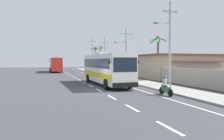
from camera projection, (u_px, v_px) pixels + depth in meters
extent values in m
plane|color=#3A3A3F|center=(98.00, 90.00, 20.42)|extent=(160.00, 160.00, 0.00)
cube|color=gray|center=(127.00, 79.00, 31.99)|extent=(3.20, 90.00, 0.14)
cube|color=white|center=(169.00, 128.00, 8.84)|extent=(0.16, 2.00, 0.01)
cube|color=white|center=(132.00, 108.00, 12.59)|extent=(0.16, 2.00, 0.01)
cube|color=white|center=(112.00, 97.00, 16.33)|extent=(0.16, 2.00, 0.01)
cube|color=white|center=(99.00, 90.00, 20.08)|extent=(0.16, 2.00, 0.01)
cube|color=white|center=(91.00, 86.00, 23.82)|extent=(0.16, 2.00, 0.01)
cube|color=white|center=(84.00, 82.00, 27.56)|extent=(0.16, 2.00, 0.01)
cube|color=white|center=(79.00, 80.00, 31.31)|extent=(0.16, 2.00, 0.01)
cube|color=white|center=(76.00, 78.00, 35.05)|extent=(0.16, 2.00, 0.01)
cube|color=white|center=(73.00, 76.00, 38.79)|extent=(0.16, 2.00, 0.01)
cube|color=white|center=(70.00, 75.00, 42.54)|extent=(0.16, 2.00, 0.01)
cube|color=white|center=(68.00, 74.00, 46.28)|extent=(0.16, 2.00, 0.01)
cube|color=white|center=(66.00, 73.00, 50.03)|extent=(0.16, 2.00, 0.01)
cube|color=white|center=(65.00, 72.00, 53.77)|extent=(0.16, 2.00, 0.01)
cube|color=white|center=(63.00, 71.00, 57.51)|extent=(0.16, 2.00, 0.01)
cube|color=white|center=(62.00, 71.00, 61.26)|extent=(0.16, 2.00, 0.01)
cube|color=white|center=(61.00, 70.00, 65.00)|extent=(0.16, 2.00, 0.01)
cube|color=white|center=(98.00, 78.00, 35.83)|extent=(0.14, 70.00, 0.01)
cube|color=#9E998E|center=(139.00, 72.00, 36.90)|extent=(0.24, 60.00, 1.91)
cube|color=silver|center=(106.00, 68.00, 24.90)|extent=(2.88, 11.86, 3.11)
cube|color=#192333|center=(105.00, 63.00, 25.07)|extent=(2.88, 10.92, 1.00)
cube|color=#192333|center=(125.00, 65.00, 19.36)|extent=(2.31, 0.17, 1.31)
cube|color=yellow|center=(106.00, 74.00, 24.93)|extent=(2.91, 11.63, 0.56)
cube|color=black|center=(126.00, 85.00, 19.36)|extent=(2.46, 0.24, 0.44)
cube|color=#B7B7B7|center=(102.00, 54.00, 26.22)|extent=(1.46, 2.64, 0.28)
cube|color=black|center=(139.00, 62.00, 20.03)|extent=(0.12, 0.08, 0.36)
cube|color=black|center=(109.00, 62.00, 19.08)|extent=(0.12, 0.08, 0.36)
cylinder|color=black|center=(130.00, 83.00, 21.48)|extent=(0.35, 1.05, 1.04)
cylinder|color=black|center=(106.00, 84.00, 20.67)|extent=(0.35, 1.05, 1.04)
cylinder|color=black|center=(106.00, 78.00, 28.70)|extent=(0.35, 1.05, 1.04)
cylinder|color=black|center=(88.00, 78.00, 27.89)|extent=(0.35, 1.05, 1.04)
cube|color=red|center=(56.00, 64.00, 54.08)|extent=(2.55, 11.95, 3.10)
cube|color=#192333|center=(56.00, 62.00, 53.87)|extent=(2.58, 11.00, 0.99)
cube|color=#192333|center=(54.00, 62.00, 59.70)|extent=(2.30, 0.11, 1.30)
cube|color=orange|center=(56.00, 67.00, 54.11)|extent=(2.59, 11.71, 0.56)
cube|color=black|center=(55.00, 69.00, 59.87)|extent=(2.45, 0.17, 0.44)
cube|color=#B7B7B7|center=(56.00, 57.00, 52.59)|extent=(1.39, 2.63, 0.28)
cube|color=black|center=(49.00, 61.00, 59.06)|extent=(0.12, 0.08, 0.36)
cube|color=black|center=(60.00, 61.00, 59.93)|extent=(0.12, 0.08, 0.36)
cylinder|color=black|center=(50.00, 69.00, 57.74)|extent=(0.32, 1.04, 1.04)
cylinder|color=black|center=(60.00, 69.00, 58.49)|extent=(0.32, 1.04, 1.04)
cylinder|color=black|center=(51.00, 71.00, 50.36)|extent=(0.32, 1.04, 1.04)
cylinder|color=black|center=(62.00, 70.00, 51.10)|extent=(0.32, 1.04, 1.04)
cylinder|color=black|center=(170.00, 93.00, 16.61)|extent=(0.12, 0.60, 0.60)
cylinder|color=black|center=(162.00, 90.00, 17.92)|extent=(0.14, 0.60, 0.60)
cube|color=#1E7F38|center=(166.00, 89.00, 17.21)|extent=(0.27, 1.11, 0.36)
cube|color=black|center=(164.00, 86.00, 17.49)|extent=(0.26, 0.61, 0.12)
cylinder|color=gray|center=(170.00, 89.00, 16.72)|extent=(0.07, 0.32, 0.67)
cylinder|color=black|center=(169.00, 83.00, 16.79)|extent=(0.56, 0.06, 0.04)
sphere|color=#EAEACC|center=(170.00, 85.00, 16.68)|extent=(0.14, 0.14, 0.14)
cylinder|color=beige|center=(165.00, 82.00, 17.43)|extent=(0.32, 0.32, 0.59)
sphere|color=blue|center=(165.00, 77.00, 17.41)|extent=(0.26, 0.26, 0.26)
cylinder|color=#2D7A47|center=(118.00, 74.00, 36.53)|extent=(0.28, 0.28, 0.87)
cylinder|color=navy|center=(118.00, 69.00, 36.50)|extent=(0.36, 0.36, 0.69)
sphere|color=brown|center=(118.00, 67.00, 36.48)|extent=(0.20, 0.20, 0.20)
cylinder|color=#2D7A47|center=(114.00, 73.00, 40.18)|extent=(0.28, 0.28, 0.86)
cylinder|color=gold|center=(114.00, 69.00, 40.15)|extent=(0.36, 0.36, 0.68)
sphere|color=#9E704C|center=(114.00, 66.00, 40.13)|extent=(0.22, 0.22, 0.22)
cylinder|color=#2D7A47|center=(106.00, 72.00, 42.37)|extent=(0.28, 0.28, 0.78)
cylinder|color=#75388E|center=(106.00, 69.00, 42.34)|extent=(0.36, 0.36, 0.62)
sphere|color=brown|center=(106.00, 67.00, 42.33)|extent=(0.20, 0.20, 0.20)
cylinder|color=#9E9E99|center=(170.00, 44.00, 23.77)|extent=(0.24, 0.24, 9.25)
cube|color=#9E9E99|center=(170.00, 12.00, 23.62)|extent=(1.88, 0.12, 0.12)
cylinder|color=#4C4742|center=(164.00, 10.00, 23.39)|extent=(0.08, 0.08, 0.16)
cylinder|color=#4C4742|center=(176.00, 11.00, 23.84)|extent=(0.08, 0.08, 0.16)
cylinder|color=#9E9E99|center=(163.00, 23.00, 23.41)|extent=(1.77, 0.09, 0.09)
cube|color=#4C4C51|center=(156.00, 23.00, 23.14)|extent=(0.44, 0.24, 0.14)
cylinder|color=#9E9E99|center=(126.00, 53.00, 37.07)|extent=(0.24, 0.24, 8.38)
cube|color=#9E9E99|center=(126.00, 34.00, 36.94)|extent=(2.47, 0.12, 0.12)
cylinder|color=#4C4742|center=(121.00, 33.00, 36.63)|extent=(0.08, 0.08, 0.16)
cylinder|color=#4C4742|center=(132.00, 34.00, 37.23)|extent=(0.08, 0.08, 0.16)
cylinder|color=#9E9E99|center=(121.00, 42.00, 36.69)|extent=(1.99, 0.09, 0.09)
cube|color=#4C4C51|center=(115.00, 42.00, 36.40)|extent=(0.44, 0.24, 0.14)
cylinder|color=#9E9E99|center=(105.00, 55.00, 50.30)|extent=(0.24, 0.24, 8.46)
cube|color=#9E9E99|center=(105.00, 43.00, 50.18)|extent=(2.28, 0.12, 0.12)
cylinder|color=#4C4742|center=(101.00, 42.00, 49.91)|extent=(0.08, 0.08, 0.16)
cylinder|color=#4C4742|center=(109.00, 42.00, 50.45)|extent=(0.08, 0.08, 0.16)
cylinder|color=#9E9E99|center=(100.00, 47.00, 49.87)|extent=(2.40, 0.09, 0.09)
cube|color=#4C4C51|center=(95.00, 47.00, 49.51)|extent=(0.44, 0.24, 0.14)
cylinder|color=#9E9E99|center=(93.00, 53.00, 63.48)|extent=(0.24, 0.24, 10.34)
cube|color=#9E9E99|center=(92.00, 41.00, 63.35)|extent=(1.89, 0.12, 0.12)
cylinder|color=#4C4742|center=(90.00, 41.00, 63.11)|extent=(0.08, 0.08, 0.16)
cylinder|color=#4C4742|center=(95.00, 41.00, 63.57)|extent=(0.08, 0.08, 0.16)
cylinder|color=brown|center=(158.00, 59.00, 31.27)|extent=(0.31, 0.31, 6.04)
ellipsoid|color=#3D893D|center=(163.00, 40.00, 31.25)|extent=(1.58, 0.63, 0.74)
ellipsoid|color=#3D893D|center=(159.00, 40.00, 31.87)|extent=(1.22, 1.46, 0.71)
ellipsoid|color=#3D893D|center=(154.00, 41.00, 31.65)|extent=(1.04, 1.47, 0.88)
ellipsoid|color=#3D893D|center=(153.00, 39.00, 30.95)|extent=(1.59, 0.41, 0.63)
ellipsoid|color=#3D893D|center=(158.00, 40.00, 30.48)|extent=(1.11, 1.43, 0.92)
ellipsoid|color=#3D893D|center=(162.00, 39.00, 30.55)|extent=(0.90, 1.61, 0.61)
sphere|color=brown|center=(158.00, 38.00, 31.15)|extent=(0.56, 0.56, 0.56)
cylinder|color=brown|center=(95.00, 60.00, 55.91)|extent=(0.31, 0.31, 6.18)
ellipsoid|color=#28702D|center=(98.00, 49.00, 56.13)|extent=(1.59, 0.62, 0.68)
ellipsoid|color=#28702D|center=(96.00, 49.00, 56.50)|extent=(1.10, 1.48, 0.78)
ellipsoid|color=#28702D|center=(94.00, 49.00, 56.47)|extent=(0.51, 1.56, 0.73)
ellipsoid|color=#28702D|center=(92.00, 48.00, 55.77)|extent=(1.61, 0.79, 0.59)
ellipsoid|color=#28702D|center=(93.00, 48.00, 55.31)|extent=(1.57, 0.92, 0.68)
ellipsoid|color=#28702D|center=(96.00, 48.00, 55.03)|extent=(0.47, 1.60, 0.56)
ellipsoid|color=#28702D|center=(98.00, 48.00, 55.33)|extent=(1.23, 1.49, 0.54)
sphere|color=brown|center=(95.00, 48.00, 55.78)|extent=(0.56, 0.56, 0.56)
cylinder|color=brown|center=(101.00, 59.00, 58.94)|extent=(0.25, 0.25, 6.70)
ellipsoid|color=#3D893D|center=(104.00, 47.00, 59.09)|extent=(1.89, 0.37, 0.60)
ellipsoid|color=#3D893D|center=(101.00, 47.00, 59.73)|extent=(1.05, 1.87, 0.69)
ellipsoid|color=#3D893D|center=(98.00, 47.00, 59.24)|extent=(1.56, 1.57, 0.76)
ellipsoid|color=#3D893D|center=(98.00, 47.00, 58.09)|extent=(1.76, 1.35, 0.66)
ellipsoid|color=#3D893D|center=(102.00, 48.00, 58.09)|extent=(0.82, 1.82, 0.94)
sphere|color=brown|center=(101.00, 46.00, 58.80)|extent=(0.56, 0.56, 0.56)
cube|color=tan|center=(180.00, 67.00, 34.92)|extent=(11.69, 7.91, 3.56)
cube|color=brown|center=(180.00, 55.00, 34.84)|extent=(12.39, 8.38, 0.24)
cube|color=brown|center=(198.00, 62.00, 30.78)|extent=(8.18, 0.80, 0.10)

